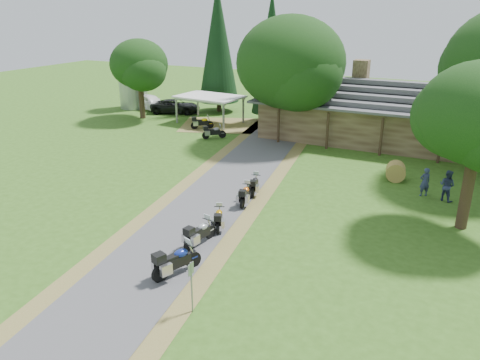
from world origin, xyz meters
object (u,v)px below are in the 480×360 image
at_px(silo, 133,80).
at_px(motorcycle_row_e, 255,184).
at_px(carport, 210,109).
at_px(car_dark_suv, 175,103).
at_px(motorcycle_row_a, 177,259).
at_px(lodge, 393,111).
at_px(motorcycle_carport_a, 202,122).
at_px(motorcycle_row_d, 245,194).
at_px(motorcycle_row_b, 200,232).
at_px(motorcycle_row_c, 219,217).
at_px(hay_bale, 396,171).
at_px(motorcycle_carport_b, 214,131).
at_px(car_white_sedan, 150,100).

xyz_separation_m(silo, motorcycle_row_e, (21.86, -16.88, -2.43)).
bearing_deg(motorcycle_row_e, carport, 22.19).
xyz_separation_m(car_dark_suv, motorcycle_row_e, (16.37, -16.55, -0.45)).
height_order(silo, motorcycle_row_a, silo).
bearing_deg(lodge, car_dark_suv, 176.62).
distance_m(carport, car_dark_suv, 5.78).
bearing_deg(motorcycle_row_e, motorcycle_carport_a, 25.81).
xyz_separation_m(motorcycle_row_d, motorcycle_row_e, (-0.17, 1.64, -0.01)).
xyz_separation_m(motorcycle_row_a, motorcycle_row_b, (-0.46, 2.64, -0.06)).
relative_size(silo, motorcycle_row_c, 3.60).
height_order(motorcycle_row_c, hay_bale, hay_bale).
bearing_deg(motorcycle_carport_a, motorcycle_row_d, -90.91).
bearing_deg(silo, car_dark_suv, -3.43).
bearing_deg(motorcycle_row_c, motorcycle_carport_a, 8.28).
height_order(car_dark_suv, motorcycle_row_a, car_dark_suv).
bearing_deg(motorcycle_carport_b, car_white_sedan, 107.65).
distance_m(silo, motorcycle_carport_b, 15.84).
xyz_separation_m(car_white_sedan, motorcycle_row_d, (19.91, -18.42, -0.42)).
bearing_deg(motorcycle_carport_b, motorcycle_row_b, -103.92).
relative_size(car_dark_suv, motorcycle_row_e, 3.16).
height_order(car_white_sedan, motorcycle_row_d, car_white_sedan).
bearing_deg(motorcycle_row_e, motorcycle_row_a, 169.41).
bearing_deg(motorcycle_row_a, motorcycle_carport_a, 49.94).
relative_size(carport, motorcycle_row_d, 3.35).
bearing_deg(car_white_sedan, motorcycle_row_b, -127.42).
bearing_deg(motorcycle_row_c, motorcycle_row_e, -20.90).
bearing_deg(motorcycle_carport_a, silo, 117.76).
relative_size(car_white_sedan, car_dark_suv, 1.13).
relative_size(motorcycle_row_a, motorcycle_carport_b, 1.16).
bearing_deg(car_dark_suv, motorcycle_row_d, -157.56).
height_order(silo, car_white_sedan, silo).
bearing_deg(car_dark_suv, motorcycle_carport_b, -149.59).
xyz_separation_m(motorcycle_row_c, motorcycle_row_d, (-0.13, 3.31, 0.02)).
bearing_deg(motorcycle_carport_b, motorcycle_carport_a, 95.43).
bearing_deg(lodge, motorcycle_row_e, -108.84).
xyz_separation_m(motorcycle_row_b, motorcycle_carport_a, (-10.92, 18.88, -0.02)).
xyz_separation_m(carport, motorcycle_row_c, (11.35, -19.27, -0.70)).
bearing_deg(car_white_sedan, motorcycle_carport_b, -109.29).
bearing_deg(motorcycle_row_a, silo, 62.77).
bearing_deg(motorcycle_row_e, hay_bale, -65.85).
distance_m(motorcycle_row_d, motorcycle_row_e, 1.65).
relative_size(motorcycle_row_b, motorcycle_carport_a, 1.03).
height_order(lodge, carport, lodge).
xyz_separation_m(car_white_sedan, motorcycle_row_e, (19.75, -16.78, -0.43)).
xyz_separation_m(lodge, motorcycle_row_c, (-4.92, -20.23, -1.88)).
distance_m(car_dark_suv, motorcycle_carport_b, 10.89).
xyz_separation_m(silo, motorcycle_row_b, (22.21, -23.72, -2.37)).
xyz_separation_m(motorcycle_row_c, motorcycle_carport_a, (-10.87, 16.99, 0.05)).
bearing_deg(silo, motorcycle_row_c, -44.58).
xyz_separation_m(motorcycle_row_e, hay_bale, (7.06, 5.84, 0.01)).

